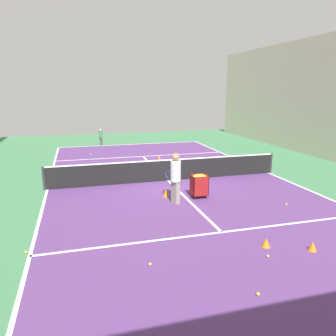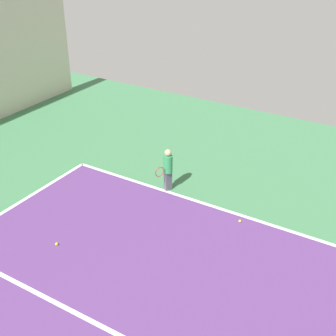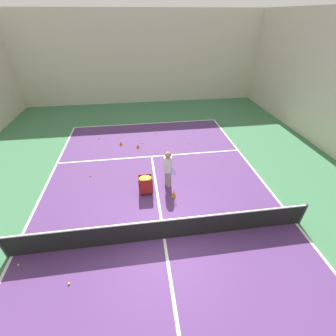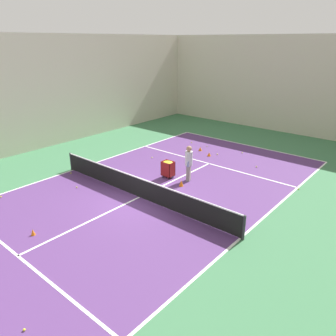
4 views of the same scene
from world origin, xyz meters
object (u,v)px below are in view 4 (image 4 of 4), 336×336
ball_cart (168,166)px  training_cone_0 (200,149)px  tennis_net (139,187)px  coach_at_net (189,161)px  training_cone_1 (209,154)px

ball_cart → training_cone_0: (-1.27, 4.73, -0.50)m
tennis_net → coach_at_net: bearing=79.4°
coach_at_net → training_cone_1: (-1.30, 3.86, -0.94)m
coach_at_net → ball_cart: (-1.05, -0.37, -0.43)m
ball_cart → training_cone_1: ball_cart is taller
tennis_net → training_cone_1: 6.89m
tennis_net → training_cone_0: 7.56m
tennis_net → ball_cart: bearing=100.7°
tennis_net → training_cone_0: bearing=103.5°
training_cone_1 → training_cone_0: bearing=153.5°
ball_cart → training_cone_1: size_ratio=3.84×
ball_cart → training_cone_1: bearing=93.4°
tennis_net → coach_at_net: 3.08m
coach_at_net → training_cone_1: 4.18m
coach_at_net → tennis_net: bearing=-34.2°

